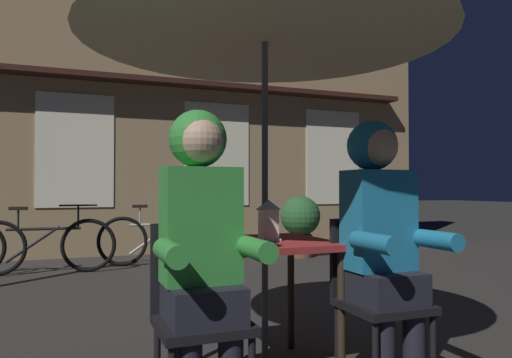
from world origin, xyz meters
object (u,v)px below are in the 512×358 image
(chair_left, at_px, (198,308))
(bicycle_third, at_px, (161,239))
(cafe_table, at_px, (265,258))
(person_left_hooded, at_px, (202,230))
(person_right_hooded, at_px, (381,225))
(potted_plant, at_px, (300,221))
(patio_umbrella, at_px, (265,10))
(bicycle_second, at_px, (44,245))
(lantern, at_px, (268,219))
(chair_right, at_px, (375,291))

(chair_left, relative_size, bicycle_third, 0.52)
(cafe_table, xyz_separation_m, person_left_hooded, (-0.48, -0.43, 0.21))
(cafe_table, bearing_deg, person_right_hooded, -41.57)
(person_left_hooded, height_order, potted_plant, person_left_hooded)
(patio_umbrella, bearing_deg, bicycle_second, 109.15)
(chair_left, distance_m, person_right_hooded, 1.03)
(person_right_hooded, distance_m, bicycle_third, 4.45)
(lantern, bearing_deg, chair_right, -34.97)
(patio_umbrella, distance_m, chair_right, 1.68)
(patio_umbrella, distance_m, person_right_hooded, 1.37)
(cafe_table, height_order, bicycle_second, bicycle_second)
(cafe_table, relative_size, bicycle_second, 0.44)
(bicycle_second, bearing_deg, patio_umbrella, -70.85)
(cafe_table, relative_size, bicycle_third, 0.44)
(chair_right, relative_size, person_left_hooded, 0.62)
(chair_left, height_order, potted_plant, potted_plant)
(person_right_hooded, distance_m, bicycle_second, 4.63)
(cafe_table, xyz_separation_m, bicycle_third, (0.12, 3.98, -0.29))
(patio_umbrella, xyz_separation_m, person_left_hooded, (-0.48, -0.43, -1.21))
(person_right_hooded, bearing_deg, cafe_table, 138.43)
(patio_umbrella, height_order, potted_plant, patio_umbrella)
(patio_umbrella, height_order, lantern, patio_umbrella)
(person_left_hooded, xyz_separation_m, bicycle_second, (-0.84, 4.24, -0.50))
(chair_right, xyz_separation_m, person_left_hooded, (-0.96, -0.06, 0.36))
(chair_right, bearing_deg, patio_umbrella, 142.45)
(chair_right, bearing_deg, person_right_hooded, -90.00)
(lantern, height_order, bicycle_second, lantern)
(cafe_table, height_order, patio_umbrella, patio_umbrella)
(patio_umbrella, xyz_separation_m, bicycle_second, (-1.32, 3.81, -1.71))
(chair_right, height_order, bicycle_third, chair_right)
(chair_left, relative_size, person_left_hooded, 0.62)
(lantern, xyz_separation_m, potted_plant, (2.20, 3.99, -0.32))
(patio_umbrella, xyz_separation_m, lantern, (0.01, -0.04, -1.20))
(person_left_hooded, bearing_deg, chair_right, 3.39)
(person_right_hooded, distance_m, potted_plant, 4.72)
(chair_left, bearing_deg, bicycle_second, 101.41)
(patio_umbrella, xyz_separation_m, chair_right, (0.48, -0.37, -1.57))
(potted_plant, bearing_deg, bicycle_second, -177.67)
(chair_right, bearing_deg, person_left_hooded, -176.61)
(patio_umbrella, height_order, person_right_hooded, patio_umbrella)
(lantern, relative_size, bicycle_second, 0.14)
(cafe_table, xyz_separation_m, chair_right, (0.48, -0.37, -0.15))
(cafe_table, relative_size, chair_right, 0.85)
(person_left_hooded, bearing_deg, cafe_table, 41.57)
(patio_umbrella, distance_m, bicycle_third, 4.34)
(chair_right, xyz_separation_m, person_right_hooded, (0.00, -0.06, 0.36))
(bicycle_third, height_order, potted_plant, potted_plant)
(person_left_hooded, bearing_deg, lantern, 38.61)
(cafe_table, xyz_separation_m, potted_plant, (2.20, 3.96, -0.09))
(person_right_hooded, height_order, bicycle_second, person_right_hooded)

